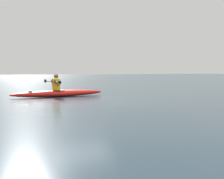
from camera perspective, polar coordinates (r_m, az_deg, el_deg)
name	(u,v)px	position (r m, az deg, el deg)	size (l,w,h in m)	color
ground_plane	(81,99)	(12.67, -6.01, -1.85)	(160.00, 160.00, 0.00)	#283D4C
kayak	(59,93)	(13.92, -10.32, -0.74)	(4.59, 1.21, 0.31)	red
kayaker	(56,83)	(13.83, -10.95, 1.20)	(0.54, 2.35, 0.75)	yellow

